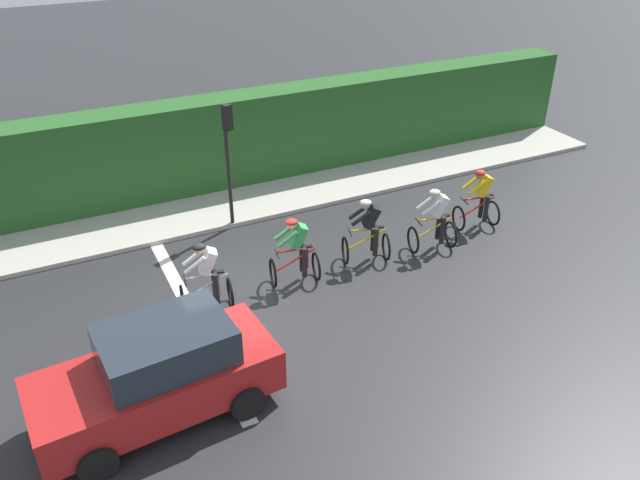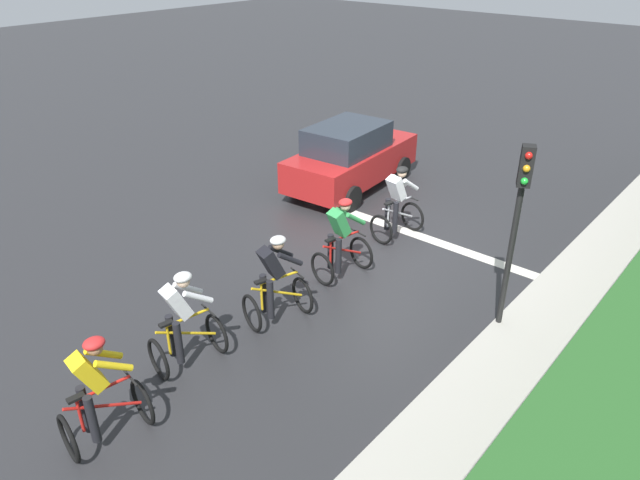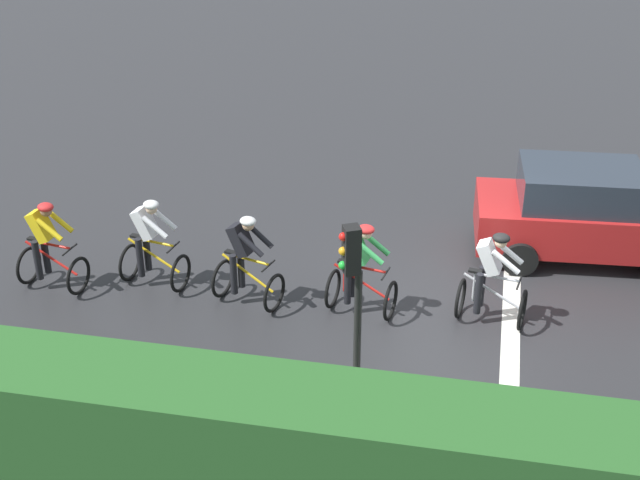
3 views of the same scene
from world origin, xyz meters
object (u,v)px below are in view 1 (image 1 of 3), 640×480
at_px(cyclist_mid, 368,232).
at_px(car_red, 159,374).
at_px(cyclist_lead, 479,200).
at_px(cyclist_second, 435,221).
at_px(traffic_light_near_crossing, 228,148).
at_px(cyclist_trailing, 207,278).
at_px(cyclist_fourth, 296,252).

relative_size(cyclist_mid, car_red, 0.39).
bearing_deg(cyclist_lead, cyclist_second, -75.82).
distance_m(cyclist_mid, car_red, 6.33).
bearing_deg(cyclist_second, traffic_light_near_crossing, -129.38).
height_order(cyclist_second, traffic_light_near_crossing, traffic_light_near_crossing).
distance_m(cyclist_second, cyclist_trailing, 5.82).
distance_m(cyclist_fourth, cyclist_trailing, 2.14).
distance_m(cyclist_trailing, traffic_light_near_crossing, 4.00).
distance_m(cyclist_mid, traffic_light_near_crossing, 4.12).
bearing_deg(cyclist_mid, cyclist_fourth, -87.44).
bearing_deg(traffic_light_near_crossing, cyclist_trailing, -27.71).
height_order(cyclist_fourth, cyclist_trailing, same).
distance_m(cyclist_second, cyclist_fourth, 3.69).
height_order(cyclist_lead, cyclist_fourth, same).
height_order(cyclist_lead, cyclist_mid, same).
relative_size(cyclist_lead, cyclist_fourth, 1.00).
relative_size(cyclist_lead, cyclist_mid, 1.00).
height_order(cyclist_second, cyclist_mid, same).
bearing_deg(cyclist_trailing, cyclist_mid, 92.98).
distance_m(cyclist_second, traffic_light_near_crossing, 5.47).
bearing_deg(cyclist_trailing, cyclist_fourth, 93.35).
relative_size(cyclist_second, cyclist_trailing, 1.00).
relative_size(cyclist_lead, traffic_light_near_crossing, 0.50).
height_order(cyclist_trailing, traffic_light_near_crossing, traffic_light_near_crossing).
xyz_separation_m(cyclist_fourth, cyclist_trailing, (0.12, -2.13, 0.00)).
distance_m(cyclist_lead, cyclist_second, 1.76).
distance_m(cyclist_fourth, car_red, 4.63).
bearing_deg(cyclist_second, car_red, -71.27).
height_order(cyclist_mid, traffic_light_near_crossing, traffic_light_near_crossing).
bearing_deg(car_red, cyclist_lead, 107.90).
bearing_deg(car_red, cyclist_mid, 116.00).
height_order(cyclist_fourth, traffic_light_near_crossing, traffic_light_near_crossing).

